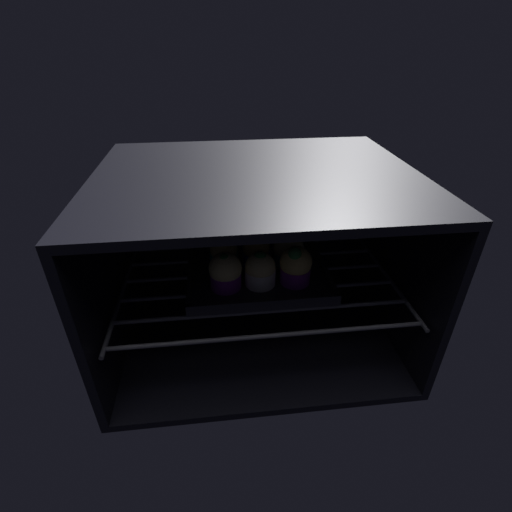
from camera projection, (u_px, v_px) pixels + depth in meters
oven_cavity at (254, 249)px, 80.65cm from camera, size 59.00×47.00×37.00cm
oven_rack at (257, 273)px, 78.82cm from camera, size 54.80×42.00×0.80cm
baking_tray at (256, 266)px, 79.16cm from camera, size 28.17×28.17×2.20cm
muffin_row0_col0 at (225, 272)px, 70.19cm from camera, size 6.27×6.27×7.51cm
muffin_row0_col1 at (262, 270)px, 71.26cm from camera, size 5.90×5.90×7.21cm
muffin_row0_col2 at (296, 266)px, 71.51cm from camera, size 6.23×6.23×8.39cm
muffin_row1_col0 at (224, 253)px, 76.66cm from camera, size 5.90×5.90×6.83cm
muffin_row1_col1 at (255, 251)px, 76.97cm from camera, size 5.90×5.90×7.34cm
muffin_row1_col2 at (289, 250)px, 77.64cm from camera, size 6.23×6.23×6.98cm
muffin_row2_col0 at (222, 236)px, 82.86cm from camera, size 5.97×5.97×6.91cm
muffin_row2_col1 at (254, 234)px, 83.36cm from camera, size 5.98×5.98×6.95cm
muffin_row2_col2 at (284, 234)px, 83.99cm from camera, size 5.90×5.90×6.78cm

